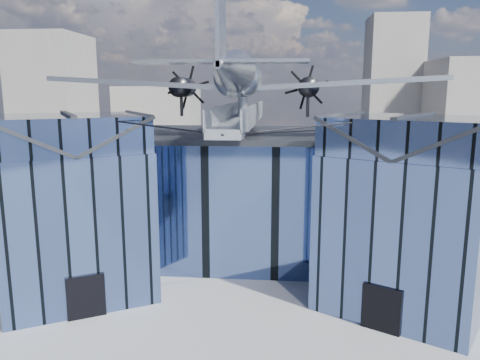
{
  "coord_description": "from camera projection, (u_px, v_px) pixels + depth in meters",
  "views": [
    {
      "loc": [
        2.93,
        -29.2,
        13.17
      ],
      "look_at": [
        0.0,
        2.0,
        7.2
      ],
      "focal_mm": 35.0,
      "sensor_mm": 36.0,
      "label": 1
    }
  ],
  "objects": [
    {
      "name": "ground_plane",
      "position": [
        237.0,
        291.0,
        31.29
      ],
      "size": [
        120.0,
        120.0,
        0.0
      ],
      "primitive_type": "plane",
      "color": "gray"
    },
    {
      "name": "museum",
      "position": [
        245.0,
        192.0,
        35.94
      ],
      "size": [
        32.88,
        24.5,
        17.6
      ],
      "color": "#485F94",
      "rests_on": "ground"
    },
    {
      "name": "bg_towers",
      "position": [
        275.0,
        110.0,
        78.66
      ],
      "size": [
        77.0,
        24.5,
        26.0
      ],
      "color": "gray",
      "rests_on": "ground"
    },
    {
      "name": "tree_side_w",
      "position": [
        36.0,
        202.0,
        42.11
      ],
      "size": [
        3.96,
        3.96,
        4.99
      ],
      "rotation": [
        0.0,
        0.0,
        0.29
      ],
      "color": "black",
      "rests_on": "ground"
    }
  ]
}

